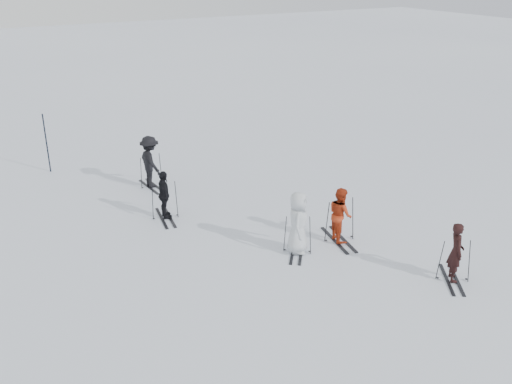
% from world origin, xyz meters
% --- Properties ---
extents(ground, '(120.00, 120.00, 0.00)m').
position_xyz_m(ground, '(0.00, 0.00, 0.00)').
color(ground, silver).
rests_on(ground, ground).
extents(skier_near_dark, '(0.64, 0.69, 1.58)m').
position_xyz_m(skier_near_dark, '(2.70, -4.52, 0.79)').
color(skier_near_dark, black).
rests_on(skier_near_dark, ground).
extents(skier_red, '(0.76, 0.89, 1.61)m').
position_xyz_m(skier_red, '(1.50, -1.30, 0.81)').
color(skier_red, '#A72E12').
rests_on(skier_red, ground).
extents(skier_grey, '(0.98, 1.04, 1.79)m').
position_xyz_m(skier_grey, '(0.04, -1.32, 0.89)').
color(skier_grey, silver).
rests_on(skier_grey, ground).
extents(skier_uphill_left, '(0.51, 0.96, 1.55)m').
position_xyz_m(skier_uphill_left, '(-2.40, 2.61, 0.78)').
color(skier_uphill_left, black).
rests_on(skier_uphill_left, ground).
extents(skier_uphill_far, '(0.78, 1.25, 1.86)m').
position_xyz_m(skier_uphill_far, '(-1.87, 5.37, 0.93)').
color(skier_uphill_far, black).
rests_on(skier_uphill_far, ground).
extents(skis_near_dark, '(1.82, 1.61, 1.18)m').
position_xyz_m(skis_near_dark, '(2.70, -4.52, 0.59)').
color(skis_near_dark, black).
rests_on(skis_near_dark, ground).
extents(skis_red, '(1.99, 1.32, 1.34)m').
position_xyz_m(skis_red, '(1.50, -1.30, 0.67)').
color(skis_red, black).
rests_on(skis_red, ground).
extents(skis_grey, '(1.75, 1.61, 1.14)m').
position_xyz_m(skis_grey, '(0.04, -1.32, 0.57)').
color(skis_grey, black).
rests_on(skis_grey, ground).
extents(skis_uphill_left, '(1.81, 1.14, 1.23)m').
position_xyz_m(skis_uphill_left, '(-2.40, 2.61, 0.62)').
color(skis_uphill_left, black).
rests_on(skis_uphill_left, ground).
extents(skis_uphill_far, '(1.75, 1.02, 1.23)m').
position_xyz_m(skis_uphill_far, '(-1.87, 5.37, 0.62)').
color(skis_uphill_far, black).
rests_on(skis_uphill_far, ground).
extents(piste_marker, '(0.06, 0.06, 2.29)m').
position_xyz_m(piste_marker, '(-4.77, 8.79, 1.14)').
color(piste_marker, black).
rests_on(piste_marker, ground).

